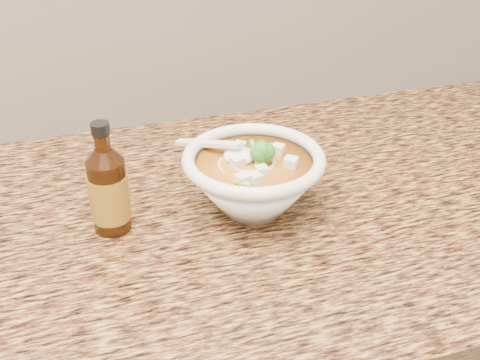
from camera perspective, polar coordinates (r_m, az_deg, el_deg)
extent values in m
cylinder|color=silver|center=(0.87, 1.25, -2.46)|extent=(0.08, 0.08, 0.01)
torus|color=silver|center=(0.83, 1.31, 2.04)|extent=(0.20, 0.20, 0.02)
torus|color=beige|center=(0.83, 0.83, 1.48)|extent=(0.07, 0.07, 0.00)
torus|color=beige|center=(0.84, 1.26, 1.63)|extent=(0.08, 0.08, 0.00)
torus|color=beige|center=(0.84, 1.84, 1.48)|extent=(0.07, 0.07, 0.00)
torus|color=beige|center=(0.85, 1.42, 1.82)|extent=(0.08, 0.08, 0.00)
torus|color=beige|center=(0.85, 1.96, 1.77)|extent=(0.08, 0.08, 0.00)
torus|color=beige|center=(0.85, 0.96, 1.36)|extent=(0.15, 0.15, 0.00)
torus|color=beige|center=(0.83, 2.09, 0.64)|extent=(0.15, 0.15, 0.00)
torus|color=beige|center=(0.85, 0.99, 1.12)|extent=(0.09, 0.09, 0.00)
torus|color=beige|center=(0.85, 1.39, 1.25)|extent=(0.11, 0.11, 0.00)
cube|color=silver|center=(0.83, 2.93, 1.71)|extent=(0.02, 0.02, 0.02)
cube|color=silver|center=(0.79, 1.84, 0.13)|extent=(0.02, 0.02, 0.01)
cube|color=silver|center=(0.85, 0.45, 2.65)|extent=(0.02, 0.02, 0.01)
cube|color=silver|center=(0.85, -1.47, 2.38)|extent=(0.02, 0.02, 0.02)
cube|color=silver|center=(0.87, -1.51, 3.18)|extent=(0.02, 0.02, 0.02)
cube|color=silver|center=(0.81, 4.81, 0.92)|extent=(0.02, 0.02, 0.01)
cube|color=silver|center=(0.83, -0.23, 1.88)|extent=(0.02, 0.02, 0.02)
cube|color=silver|center=(0.79, 2.40, -0.14)|extent=(0.02, 0.02, 0.02)
ellipsoid|color=#196014|center=(0.82, 1.90, 2.50)|extent=(0.04, 0.04, 0.03)
cylinder|color=#5CC14A|center=(0.86, 1.59, 2.91)|extent=(0.02, 0.01, 0.01)
cylinder|color=#5CC14A|center=(0.81, 4.04, 0.72)|extent=(0.01, 0.02, 0.01)
cylinder|color=#5CC14A|center=(0.82, 2.86, 1.33)|extent=(0.02, 0.01, 0.01)
cylinder|color=#5CC14A|center=(0.79, 3.16, -0.03)|extent=(0.02, 0.02, 0.01)
cylinder|color=#5CC14A|center=(0.83, -1.48, 1.58)|extent=(0.02, 0.02, 0.01)
cylinder|color=#5CC14A|center=(0.82, -0.03, 1.31)|extent=(0.01, 0.02, 0.01)
ellipsoid|color=silver|center=(0.84, -0.05, 2.29)|extent=(0.05, 0.05, 0.02)
cube|color=silver|center=(0.86, -3.04, 3.47)|extent=(0.08, 0.09, 0.03)
cylinder|color=#3E1C08|center=(0.83, -12.30, -1.44)|extent=(0.06, 0.06, 0.11)
cylinder|color=#3E1C08|center=(0.79, -12.96, 3.55)|extent=(0.02, 0.02, 0.02)
cylinder|color=black|center=(0.78, -13.12, 4.77)|extent=(0.03, 0.03, 0.02)
cylinder|color=red|center=(0.83, -12.28, -1.56)|extent=(0.06, 0.06, 0.07)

